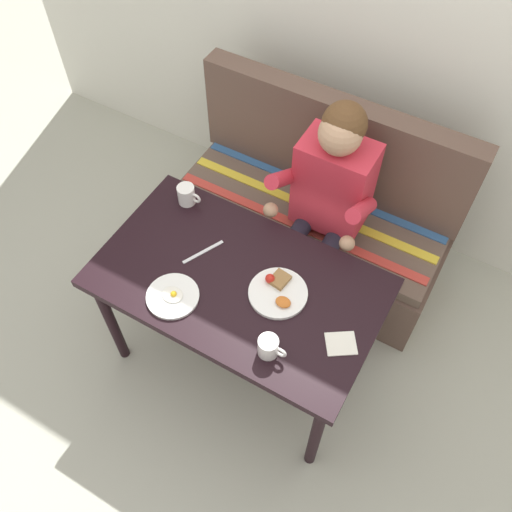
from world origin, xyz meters
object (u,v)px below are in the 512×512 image
couch (312,218)px  person (327,197)px  table (239,291)px  plate_eggs (173,296)px  plate_breakfast (278,292)px  coffee_mug (187,194)px  napkin (341,344)px  coffee_mug_second (269,347)px  knife (203,252)px

couch → person: size_ratio=1.19×
table → plate_eggs: (-0.19, -0.20, 0.09)m
plate_breakfast → coffee_mug: 0.64m
plate_eggs → napkin: plate_eggs is taller
coffee_mug → coffee_mug_second: 0.84m
person → coffee_mug_second: (0.14, -0.81, 0.04)m
coffee_mug_second → knife: coffee_mug_second is taller
plate_eggs → coffee_mug_second: 0.46m
coffee_mug → napkin: (0.92, -0.31, -0.05)m
table → person: (0.12, 0.59, 0.09)m
coffee_mug_second → knife: size_ratio=0.59×
couch → knife: size_ratio=7.20×
coffee_mug → napkin: size_ratio=1.02×
person → napkin: person is taller
coffee_mug_second → plate_breakfast: bearing=110.8°
table → plate_breakfast: bearing=8.7°
knife → person: bearing=84.5°
couch → table: bearing=-90.0°
coffee_mug → napkin: bearing=-18.7°
couch → plate_breakfast: 0.86m
plate_breakfast → coffee_mug: (-0.60, 0.23, 0.04)m
couch → plate_eggs: (-0.19, -0.97, 0.41)m
plate_breakfast → knife: 0.38m
plate_eggs → coffee_mug: (-0.23, 0.46, 0.04)m
knife → coffee_mug_second: bearing=-4.2°
couch → person: (0.12, -0.17, 0.41)m
coffee_mug_second → knife: 0.55m
napkin → knife: 0.70m
person → knife: person is taller
plate_breakfast → knife: bearing=176.8°
coffee_mug → knife: (0.22, -0.21, -0.05)m
couch → knife: 0.85m
napkin → coffee_mug_second: bearing=-143.3°
table → knife: (-0.20, 0.05, 0.08)m
person → plate_breakfast: person is taller
table → napkin: 0.50m
couch → coffee_mug: 0.80m
coffee_mug_second → couch: bearing=105.2°
plate_eggs → knife: bearing=93.7°
plate_eggs → napkin: size_ratio=1.87×
table → coffee_mug: (-0.42, 0.25, 0.13)m
plate_breakfast → plate_eggs: plate_breakfast is taller
plate_breakfast → napkin: size_ratio=2.10×
plate_breakfast → coffee_mug: size_ratio=2.06×
plate_eggs → napkin: (0.68, 0.15, -0.01)m
plate_breakfast → plate_eggs: 0.43m
person → coffee_mug_second: person is taller
person → coffee_mug: 0.64m
table → coffee_mug_second: size_ratio=10.17×
table → person: bearing=78.1°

